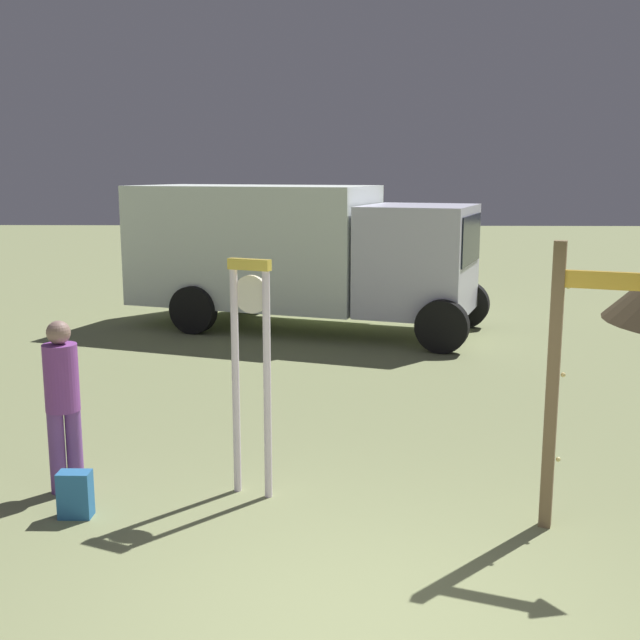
{
  "coord_description": "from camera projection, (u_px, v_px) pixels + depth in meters",
  "views": [
    {
      "loc": [
        -0.16,
        -4.66,
        2.99
      ],
      "look_at": [
        -0.38,
        4.78,
        1.2
      ],
      "focal_mm": 43.92,
      "sensor_mm": 36.0,
      "label": 1
    }
  ],
  "objects": [
    {
      "name": "ground_plane",
      "position": [
        361.0,
        635.0,
        5.13
      ],
      "size": [
        80.0,
        80.0,
        0.0
      ],
      "primitive_type": "plane",
      "color": "#828A5B"
    },
    {
      "name": "standing_clock",
      "position": [
        251.0,
        356.0,
        7.15
      ],
      "size": [
        0.41,
        0.24,
        2.23
      ],
      "color": "white",
      "rests_on": "ground_plane"
    },
    {
      "name": "arrow_sign",
      "position": [
        595.0,
        343.0,
        6.31
      ],
      "size": [
        0.98,
        0.5,
        2.45
      ],
      "color": "#7A6244",
      "rests_on": "ground_plane"
    },
    {
      "name": "person_near_clock",
      "position": [
        63.0,
        398.0,
        7.28
      ],
      "size": [
        0.32,
        0.32,
        1.65
      ],
      "color": "#7A4897",
      "rests_on": "ground_plane"
    },
    {
      "name": "backpack",
      "position": [
        76.0,
        495.0,
        6.86
      ],
      "size": [
        0.28,
        0.21,
        0.42
      ],
      "color": "teal",
      "rests_on": "ground_plane"
    },
    {
      "name": "box_truck_near",
      "position": [
        295.0,
        250.0,
        15.01
      ],
      "size": [
        7.13,
        4.47,
        2.74
      ],
      "color": "white",
      "rests_on": "ground_plane"
    }
  ]
}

